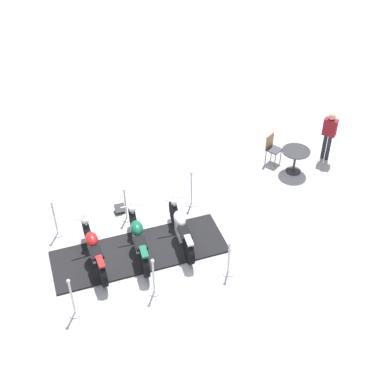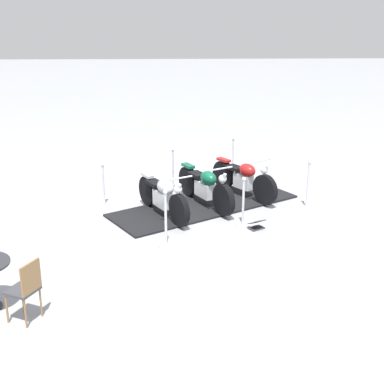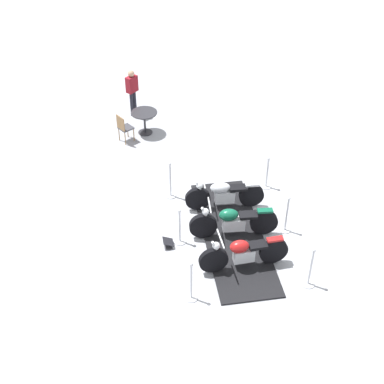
{
  "view_description": "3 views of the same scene",
  "coord_description": "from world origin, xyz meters",
  "px_view_note": "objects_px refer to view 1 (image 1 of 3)",
  "views": [
    {
      "loc": [
        -3.46,
        9.08,
        9.95
      ],
      "look_at": [
        -1.0,
        -1.75,
        0.81
      ],
      "focal_mm": 49.63,
      "sensor_mm": 36.0,
      "label": 1
    },
    {
      "loc": [
        -0.72,
        -11.71,
        4.34
      ],
      "look_at": [
        -0.32,
        -0.6,
        0.56
      ],
      "focal_mm": 50.14,
      "sensor_mm": 36.0,
      "label": 2
    },
    {
      "loc": [
        9.96,
        3.09,
        9.61
      ],
      "look_at": [
        -0.35,
        -1.3,
        0.8
      ],
      "focal_mm": 50.79,
      "sensor_mm": 36.0,
      "label": 3
    }
  ],
  "objects_px": {
    "motorcycle_chrome": "(181,228)",
    "stanchion_right_front": "(191,193)",
    "stanchion_left_mid": "(154,281)",
    "info_placard": "(120,210)",
    "motorcycle_maroon": "(94,248)",
    "motorcycle_forest": "(138,238)",
    "cafe_chair_near_table": "(272,147)",
    "stanchion_left_rear": "(73,303)",
    "stanchion_left_front": "(228,263)",
    "stanchion_right_rear": "(56,223)",
    "stanchion_right_mid": "(126,209)",
    "bystander_person": "(329,132)",
    "cafe_table": "(295,156)"
  },
  "relations": [
    {
      "from": "stanchion_left_mid",
      "to": "info_placard",
      "type": "xyz_separation_m",
      "value": [
        1.74,
        -2.57,
        -0.32
      ]
    },
    {
      "from": "motorcycle_forest",
      "to": "bystander_person",
      "type": "xyz_separation_m",
      "value": [
        -4.54,
        -5.27,
        0.5
      ]
    },
    {
      "from": "motorcycle_chrome",
      "to": "cafe_table",
      "type": "bearing_deg",
      "value": -64.19
    },
    {
      "from": "motorcycle_chrome",
      "to": "stanchion_right_rear",
      "type": "bearing_deg",
      "value": 68.95
    },
    {
      "from": "motorcycle_forest",
      "to": "stanchion_right_rear",
      "type": "relative_size",
      "value": 1.82
    },
    {
      "from": "stanchion_left_mid",
      "to": "cafe_chair_near_table",
      "type": "xyz_separation_m",
      "value": [
        -2.14,
        -5.93,
        0.16
      ]
    },
    {
      "from": "motorcycle_maroon",
      "to": "stanchion_left_rear",
      "type": "xyz_separation_m",
      "value": [
        -0.1,
        1.61,
        -0.13
      ]
    },
    {
      "from": "bystander_person",
      "to": "stanchion_right_front",
      "type": "bearing_deg",
      "value": -33.16
    },
    {
      "from": "stanchion_right_front",
      "to": "stanchion_left_mid",
      "type": "bearing_deg",
      "value": 87.56
    },
    {
      "from": "stanchion_left_rear",
      "to": "stanchion_right_rear",
      "type": "relative_size",
      "value": 1.01
    },
    {
      "from": "stanchion_left_front",
      "to": "cafe_table",
      "type": "height_order",
      "value": "stanchion_left_front"
    },
    {
      "from": "stanchion_left_mid",
      "to": "info_placard",
      "type": "distance_m",
      "value": 3.11
    },
    {
      "from": "motorcycle_maroon",
      "to": "stanchion_left_front",
      "type": "relative_size",
      "value": 1.81
    },
    {
      "from": "stanchion_left_rear",
      "to": "motorcycle_chrome",
      "type": "bearing_deg",
      "value": -123.07
    },
    {
      "from": "stanchion_left_mid",
      "to": "motorcycle_forest",
      "type": "bearing_deg",
      "value": -58.12
    },
    {
      "from": "cafe_table",
      "to": "bystander_person",
      "type": "xyz_separation_m",
      "value": [
        -0.91,
        -0.91,
        0.41
      ]
    },
    {
      "from": "stanchion_right_mid",
      "to": "stanchion_left_front",
      "type": "distance_m",
      "value": 3.37
    },
    {
      "from": "stanchion_right_mid",
      "to": "bystander_person",
      "type": "bearing_deg",
      "value": -141.97
    },
    {
      "from": "stanchion_right_mid",
      "to": "cafe_chair_near_table",
      "type": "relative_size",
      "value": 1.12
    },
    {
      "from": "stanchion_right_front",
      "to": "stanchion_right_rear",
      "type": "relative_size",
      "value": 1.01
    },
    {
      "from": "stanchion_left_mid",
      "to": "stanchion_left_rear",
      "type": "xyz_separation_m",
      "value": [
        1.62,
        1.01,
        -0.02
      ]
    },
    {
      "from": "motorcycle_forest",
      "to": "cafe_chair_near_table",
      "type": "bearing_deg",
      "value": -59.5
    },
    {
      "from": "motorcycle_maroon",
      "to": "stanchion_right_mid",
      "type": "xyz_separation_m",
      "value": [
        -0.25,
        -1.76,
        -0.16
      ]
    },
    {
      "from": "bystander_person",
      "to": "stanchion_left_mid",
      "type": "bearing_deg",
      "value": -13.94
    },
    {
      "from": "motorcycle_maroon",
      "to": "stanchion_left_front",
      "type": "bearing_deg",
      "value": -118.08
    },
    {
      "from": "motorcycle_chrome",
      "to": "stanchion_right_front",
      "type": "relative_size",
      "value": 1.69
    },
    {
      "from": "stanchion_left_mid",
      "to": "stanchion_right_rear",
      "type": "height_order",
      "value": "stanchion_right_rear"
    },
    {
      "from": "motorcycle_maroon",
      "to": "stanchion_left_mid",
      "type": "xyz_separation_m",
      "value": [
        -1.72,
        0.6,
        -0.11
      ]
    },
    {
      "from": "stanchion_right_front",
      "to": "motorcycle_forest",
      "type": "bearing_deg",
      "value": 67.58
    },
    {
      "from": "motorcycle_chrome",
      "to": "cafe_chair_near_table",
      "type": "relative_size",
      "value": 2.04
    },
    {
      "from": "info_placard",
      "to": "stanchion_right_rear",
      "type": "bearing_deg",
      "value": -169.98
    },
    {
      "from": "stanchion_right_rear",
      "to": "stanchion_left_rear",
      "type": "bearing_deg",
      "value": 121.95
    },
    {
      "from": "motorcycle_forest",
      "to": "cafe_chair_near_table",
      "type": "height_order",
      "value": "motorcycle_forest"
    },
    {
      "from": "stanchion_right_front",
      "to": "bystander_person",
      "type": "bearing_deg",
      "value": -139.57
    },
    {
      "from": "stanchion_left_mid",
      "to": "motorcycle_maroon",
      "type": "bearing_deg",
      "value": -19.22
    },
    {
      "from": "stanchion_right_front",
      "to": "stanchion_left_rear",
      "type": "bearing_deg",
      "value": 68.09
    },
    {
      "from": "stanchion_right_front",
      "to": "info_placard",
      "type": "bearing_deg",
      "value": 23.08
    },
    {
      "from": "cafe_chair_near_table",
      "to": "bystander_person",
      "type": "bearing_deg",
      "value": 44.25
    },
    {
      "from": "motorcycle_chrome",
      "to": "stanchion_right_mid",
      "type": "height_order",
      "value": "stanchion_right_mid"
    },
    {
      "from": "bystander_person",
      "to": "stanchion_left_rear",
      "type": "bearing_deg",
      "value": -19.44
    },
    {
      "from": "motorcycle_forest",
      "to": "motorcycle_maroon",
      "type": "relative_size",
      "value": 1.11
    },
    {
      "from": "stanchion_left_mid",
      "to": "stanchion_right_front",
      "type": "relative_size",
      "value": 0.97
    },
    {
      "from": "bystander_person",
      "to": "cafe_chair_near_table",
      "type": "bearing_deg",
      "value": -55.32
    },
    {
      "from": "stanchion_left_mid",
      "to": "bystander_person",
      "type": "xyz_separation_m",
      "value": [
        -3.79,
        -6.47,
        0.61
      ]
    },
    {
      "from": "info_placard",
      "to": "cafe_table",
      "type": "distance_m",
      "value": 5.53
    },
    {
      "from": "info_placard",
      "to": "cafe_chair_near_table",
      "type": "bearing_deg",
      "value": 9.0
    },
    {
      "from": "bystander_person",
      "to": "info_placard",
      "type": "bearing_deg",
      "value": -38.33
    },
    {
      "from": "stanchion_right_rear",
      "to": "bystander_person",
      "type": "distance_m",
      "value": 8.6
    },
    {
      "from": "stanchion_left_mid",
      "to": "stanchion_right_front",
      "type": "height_order",
      "value": "stanchion_right_front"
    },
    {
      "from": "stanchion_left_rear",
      "to": "stanchion_left_front",
      "type": "distance_m",
      "value": 3.81
    }
  ]
}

